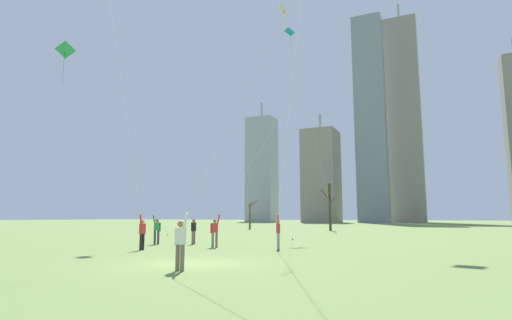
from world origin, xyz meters
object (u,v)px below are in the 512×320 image
(kite_flyer_foreground_left_green, at_px, (138,192))
(bare_tree_center, at_px, (250,215))
(kite_flyer_foreground_right_orange, at_px, (135,183))
(bare_tree_right_of_center, at_px, (330,205))
(kite_flyer_midfield_center_purple, at_px, (213,173))
(bystander_watching_nearby, at_px, (194,230))
(distant_kite_low_near_trees_teal, at_px, (293,48))
(kite_flyer_far_back_white, at_px, (286,159))
(distant_kite_drifting_left_red, at_px, (193,3))
(kite_flyer_midfield_left_blue, at_px, (254,166))
(distant_kite_drifting_right_yellow, at_px, (284,40))

(kite_flyer_foreground_left_green, relative_size, bare_tree_center, 3.07)
(kite_flyer_foreground_right_orange, xyz_separation_m, kite_flyer_foreground_left_green, (-4.00, 4.83, -0.10))
(bare_tree_center, bearing_deg, bare_tree_right_of_center, -6.31)
(kite_flyer_midfield_center_purple, height_order, bare_tree_center, kite_flyer_midfield_center_purple)
(kite_flyer_midfield_center_purple, xyz_separation_m, kite_flyer_foreground_left_green, (-10.91, 9.05, 0.14))
(bystander_watching_nearby, relative_size, distant_kite_low_near_trees_teal, 0.08)
(bare_tree_center, bearing_deg, kite_flyer_far_back_white, -62.23)
(kite_flyer_foreground_left_green, xyz_separation_m, bare_tree_right_of_center, (4.82, 30.44, -0.14))
(bare_tree_right_of_center, bearing_deg, distant_kite_drifting_left_red, -115.60)
(kite_flyer_midfield_center_purple, distance_m, distant_kite_drifting_left_red, 32.68)
(kite_flyer_midfield_left_blue, bearing_deg, distant_kite_low_near_trees_teal, 99.30)
(distant_kite_low_near_trees_teal, distance_m, distant_kite_drifting_left_red, 11.12)
(kite_flyer_foreground_right_orange, relative_size, kite_flyer_midfield_left_blue, 0.74)
(kite_flyer_foreground_right_orange, distance_m, bystander_watching_nearby, 7.26)
(kite_flyer_far_back_white, xyz_separation_m, kite_flyer_midfield_center_purple, (-0.10, -6.56, -1.30))
(bystander_watching_nearby, height_order, bare_tree_center, bare_tree_center)
(kite_flyer_far_back_white, distance_m, kite_flyer_foreground_left_green, 11.35)
(kite_flyer_far_back_white, bearing_deg, kite_flyer_midfield_center_purple, -90.87)
(distant_kite_low_near_trees_teal, relative_size, distant_kite_drifting_right_yellow, 1.36)
(kite_flyer_midfield_center_purple, height_order, bare_tree_right_of_center, kite_flyer_midfield_center_purple)
(kite_flyer_far_back_white, xyz_separation_m, bare_tree_center, (-18.03, 34.24, -2.43))
(kite_flyer_midfield_center_purple, xyz_separation_m, bare_tree_center, (-17.93, 40.80, -1.13))
(bare_tree_right_of_center, bearing_deg, distant_kite_low_near_trees_teal, -90.28)
(kite_flyer_far_back_white, height_order, distant_kite_low_near_trees_teal, distant_kite_low_near_trees_teal)
(bystander_watching_nearby, xyz_separation_m, distant_kite_low_near_trees_teal, (1.72, 15.20, 18.12))
(distant_kite_low_near_trees_teal, height_order, bare_tree_center, distant_kite_low_near_trees_teal)
(kite_flyer_midfield_center_purple, height_order, distant_kite_drifting_left_red, distant_kite_drifting_left_red)
(distant_kite_drifting_left_red, relative_size, distant_kite_drifting_right_yellow, 1.70)
(kite_flyer_far_back_white, bearing_deg, bystander_watching_nearby, 151.06)
(kite_flyer_foreground_right_orange, relative_size, kite_flyer_foreground_left_green, 1.15)
(kite_flyer_foreground_left_green, relative_size, distant_kite_drifting_left_red, 0.49)
(kite_flyer_foreground_left_green, height_order, bystander_watching_nearby, kite_flyer_foreground_left_green)
(distant_kite_low_near_trees_teal, bearing_deg, kite_flyer_far_back_white, -72.30)
(distant_kite_drifting_left_red, xyz_separation_m, bare_tree_center, (-2.94, 19.87, -21.27))
(bystander_watching_nearby, distance_m, bare_tree_right_of_center, 28.67)
(distant_kite_drifting_right_yellow, bearing_deg, bare_tree_right_of_center, 98.29)
(bystander_watching_nearby, height_order, distant_kite_drifting_left_red, distant_kite_drifting_left_red)
(kite_flyer_midfield_left_blue, bearing_deg, distant_kite_drifting_right_yellow, 42.50)
(bystander_watching_nearby, height_order, distant_kite_low_near_trees_teal, distant_kite_low_near_trees_teal)
(kite_flyer_midfield_left_blue, xyz_separation_m, bystander_watching_nearby, (-4.16, -0.31, -3.94))
(kite_flyer_foreground_left_green, relative_size, distant_kite_low_near_trees_teal, 0.61)
(kite_flyer_midfield_left_blue, distance_m, distant_kite_low_near_trees_teal, 20.70)
(kite_flyer_foreground_left_green, bearing_deg, distant_kite_drifting_right_yellow, 22.57)
(kite_flyer_far_back_white, height_order, bare_tree_right_of_center, kite_flyer_far_back_white)
(kite_flyer_foreground_left_green, xyz_separation_m, distant_kite_drifting_left_red, (-4.07, 11.87, 19.99))
(distant_kite_drifting_right_yellow, distance_m, bare_tree_right_of_center, 28.98)
(distant_kite_drifting_left_red, height_order, bare_tree_right_of_center, distant_kite_drifting_left_red)
(kite_flyer_far_back_white, xyz_separation_m, bare_tree_right_of_center, (-6.19, 32.93, -1.29))
(kite_flyer_midfield_left_blue, relative_size, distant_kite_low_near_trees_teal, 0.96)
(kite_flyer_midfield_center_purple, relative_size, distant_kite_low_near_trees_teal, 0.63)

